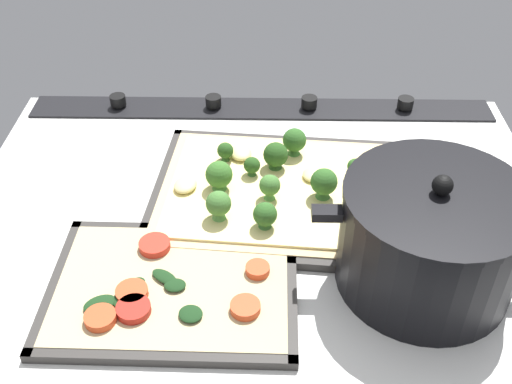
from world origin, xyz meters
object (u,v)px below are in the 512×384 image
Objects in this scene: baking_tray_front at (278,196)px; cooking_pot at (430,238)px; veggie_pizza_back at (170,287)px; broccoli_pizza at (275,187)px; baking_tray_back at (173,289)px.

baking_tray_front is 1.35× the size of cooking_pot.
cooking_pot is at bearing -174.52° from veggie_pizza_back.
veggie_pizza_back is 0.99× the size of cooking_pot.
baking_tray_back is (12.74, 18.74, -1.55)cm from broccoli_pizza.
baking_tray_back is 1.07× the size of cooking_pot.
baking_tray_back is at bearing 55.78° from broccoli_pizza.
veggie_pizza_back is at bearing 5.48° from cooking_pot.
baking_tray_front is 24.82cm from cooking_pot.
broccoli_pizza is 1.28× the size of veggie_pizza_back.
veggie_pizza_back is 32.09cm from cooking_pot.
broccoli_pizza is 24.93cm from cooking_pot.
baking_tray_front is 1.37× the size of veggie_pizza_back.
baking_tray_front is 1.26× the size of baking_tray_back.
veggie_pizza_back is (0.25, 0.29, 0.74)cm from baking_tray_back.
baking_tray_front is at bearing -125.52° from baking_tray_back.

